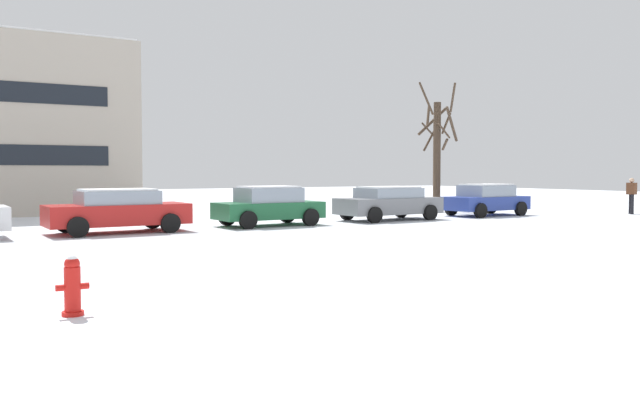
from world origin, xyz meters
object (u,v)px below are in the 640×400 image
at_px(fire_hydrant, 72,285).
at_px(parked_car_blue, 486,199).
at_px(parked_car_gray, 389,203).
at_px(parked_car_green, 269,206).
at_px(pedestrian_crossing, 632,193).
at_px(parked_car_red, 118,210).

height_order(fire_hydrant, parked_car_blue, parked_car_blue).
relative_size(fire_hydrant, parked_car_gray, 0.19).
height_order(fire_hydrant, parked_car_green, parked_car_green).
distance_m(parked_car_green, pedestrian_crossing, 17.78).
height_order(parked_car_red, pedestrian_crossing, pedestrian_crossing).
height_order(parked_car_green, parked_car_blue, parked_car_green).
bearing_deg(fire_hydrant, parked_car_green, 53.95).
distance_m(parked_car_green, parked_car_gray, 5.46).
distance_m(fire_hydrant, parked_car_blue, 23.07).
bearing_deg(parked_car_blue, parked_car_gray, 180.00).
height_order(parked_car_red, parked_car_blue, parked_car_blue).
xyz_separation_m(fire_hydrant, parked_car_green, (8.76, 12.04, 0.31)).
bearing_deg(pedestrian_crossing, parked_car_green, 171.31).
bearing_deg(pedestrian_crossing, fire_hydrant, -160.45).
bearing_deg(parked_car_green, pedestrian_crossing, -8.69).
distance_m(fire_hydrant, parked_car_gray, 18.64).
distance_m(parked_car_blue, pedestrian_crossing, 7.18).
bearing_deg(parked_car_red, fire_hydrant, -105.37).
height_order(parked_car_gray, parked_car_blue, parked_car_blue).
bearing_deg(parked_car_red, parked_car_blue, 0.01).
relative_size(fire_hydrant, pedestrian_crossing, 0.50).
relative_size(parked_car_blue, pedestrian_crossing, 2.37).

